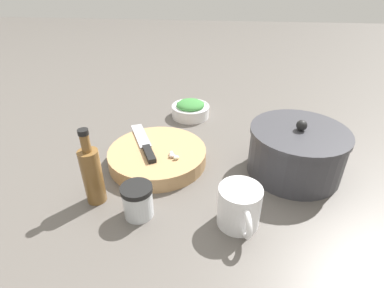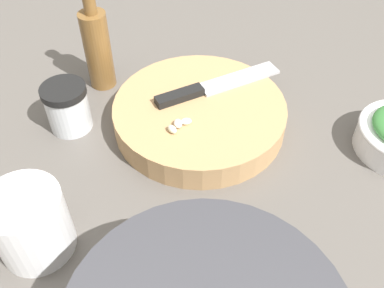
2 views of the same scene
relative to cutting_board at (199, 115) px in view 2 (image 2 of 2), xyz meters
name	(u,v)px [view 2 (image 2 of 2)]	position (x,y,z in m)	size (l,w,h in m)	color
ground_plane	(219,169)	(-0.03, 0.10, -0.02)	(5.00, 5.00, 0.00)	#56514C
cutting_board	(199,115)	(0.00, 0.00, 0.00)	(0.28, 0.28, 0.04)	tan
chef_knife	(211,87)	(-0.02, -0.04, 0.03)	(0.22, 0.13, 0.01)	black
garlic_cloves	(179,125)	(0.03, 0.05, 0.03)	(0.04, 0.03, 0.01)	silver
spice_jar	(67,107)	(0.21, 0.00, 0.02)	(0.07, 0.07, 0.08)	silver
coffee_mug	(28,224)	(0.22, 0.23, 0.03)	(0.13, 0.10, 0.10)	white
oil_bottle	(97,47)	(0.18, -0.12, 0.06)	(0.05, 0.05, 0.20)	brown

